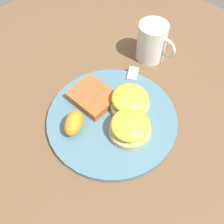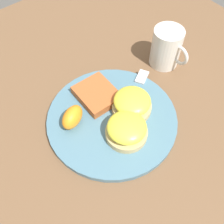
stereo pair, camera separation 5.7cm
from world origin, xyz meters
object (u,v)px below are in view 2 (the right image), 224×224
object	(u,v)px
sandwich_benedict_right	(132,103)
fork	(132,97)
cup	(167,48)
orange_wedge	(72,117)
sandwich_benedict_left	(127,129)
hashbrown_patty	(97,94)

from	to	relation	value
sandwich_benedict_right	fork	world-z (taller)	sandwich_benedict_right
sandwich_benedict_right	cup	xyz separation A→B (m)	(-0.07, 0.18, 0.01)
orange_wedge	cup	distance (m)	0.30
sandwich_benedict_right	orange_wedge	distance (m)	0.13
fork	cup	world-z (taller)	cup
sandwich_benedict_left	fork	bearing A→B (deg)	130.22
fork	hashbrown_patty	bearing A→B (deg)	-131.11
sandwich_benedict_left	sandwich_benedict_right	world-z (taller)	same
sandwich_benedict_right	cup	world-z (taller)	cup
sandwich_benedict_left	sandwich_benedict_right	distance (m)	0.07
sandwich_benedict_left	cup	size ratio (longest dim) A/B	0.83
hashbrown_patty	cup	bearing A→B (deg)	86.86
fork	sandwich_benedict_right	bearing A→B (deg)	-46.51
sandwich_benedict_right	fork	distance (m)	0.04
sandwich_benedict_left	fork	distance (m)	0.10
sandwich_benedict_left	fork	world-z (taller)	sandwich_benedict_left
sandwich_benedict_right	hashbrown_patty	size ratio (longest dim) A/B	0.92
sandwich_benedict_left	sandwich_benedict_right	size ratio (longest dim) A/B	1.00
sandwich_benedict_right	orange_wedge	world-z (taller)	sandwich_benedict_right
sandwich_benedict_right	hashbrown_patty	xyz separation A→B (m)	(-0.08, -0.04, -0.01)
sandwich_benedict_right	sandwich_benedict_left	bearing A→B (deg)	-51.40
sandwich_benedict_right	fork	bearing A→B (deg)	133.49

